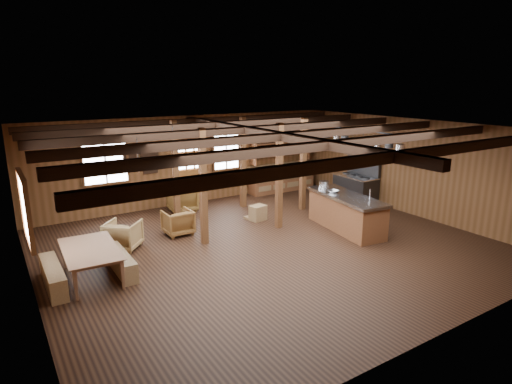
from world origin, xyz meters
TOP-DOWN VIEW (x-y plane):
  - room at (0.00, 0.00)m, footprint 10.04×9.04m
  - ceiling_joists at (0.00, 0.18)m, footprint 9.80×8.82m
  - timber_posts at (0.52, 2.08)m, footprint 3.95×2.35m
  - back_door at (0.00, 4.45)m, footprint 1.02×0.08m
  - window_back_left at (-2.60, 4.46)m, footprint 1.32×0.06m
  - window_back_right at (1.30, 4.46)m, footprint 1.02×0.06m
  - window_left at (-4.96, 0.50)m, footprint 0.14×1.24m
  - notice_boards at (-1.50, 4.46)m, footprint 1.08×0.03m
  - back_counter at (3.40, 4.20)m, footprint 2.55×0.60m
  - pendant_lamps at (-2.25, 1.00)m, footprint 1.86×2.36m
  - pot_rack at (3.17, 0.32)m, footprint 0.42×3.00m
  - kitchen_island at (2.40, -0.10)m, footprint 1.22×2.60m
  - step_stool at (0.84, 1.79)m, footprint 0.54×0.43m
  - commercial_range at (4.65, 1.75)m, footprint 0.78×1.46m
  - dining_table at (-3.90, 0.47)m, footprint 1.08×1.85m
  - bench_wall at (-4.65, 0.47)m, footprint 0.30×1.59m
  - bench_aisle at (-3.37, 0.47)m, footprint 0.28×1.50m
  - armchair_a at (-1.50, 1.95)m, footprint 0.69×0.71m
  - armchair_b at (-0.60, 3.80)m, footprint 0.86×0.88m
  - armchair_c at (-2.97, 1.70)m, footprint 1.04×1.04m
  - counter_pot at (2.48, 0.90)m, footprint 0.28×0.28m
  - bowl at (2.29, 0.29)m, footprint 0.28×0.28m

SIDE VIEW (x-z plane):
  - bench_aisle at x=-3.37m, z-range 0.00..0.41m
  - step_stool at x=0.84m, z-range 0.00..0.43m
  - bench_wall at x=-4.65m, z-range 0.00..0.44m
  - dining_table at x=-3.90m, z-range 0.00..0.64m
  - armchair_a at x=-1.50m, z-range 0.00..0.64m
  - armchair_c at x=-2.97m, z-range 0.00..0.68m
  - armchair_b at x=-0.60m, z-range 0.00..0.74m
  - kitchen_island at x=2.40m, z-range -0.12..1.08m
  - commercial_range at x=4.65m, z-range -0.31..1.50m
  - back_counter at x=3.40m, z-range -0.62..1.83m
  - back_door at x=0.00m, z-range -0.19..1.96m
  - bowl at x=2.29m, z-range 0.94..1.01m
  - counter_pot at x=2.48m, z-range 0.94..1.11m
  - room at x=0.00m, z-range -0.02..2.82m
  - timber_posts at x=0.52m, z-range 0.00..2.80m
  - window_back_left at x=-2.60m, z-range 0.94..2.26m
  - window_back_right at x=1.30m, z-range 0.94..2.26m
  - window_left at x=-4.96m, z-range 0.94..2.26m
  - notice_boards at x=-1.50m, z-range 1.19..2.09m
  - pendant_lamps at x=-2.25m, z-range 1.92..2.58m
  - pot_rack at x=3.17m, z-range 2.04..2.49m
  - ceiling_joists at x=0.00m, z-range 2.59..2.77m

